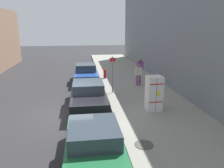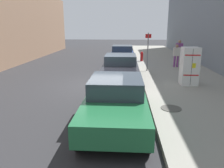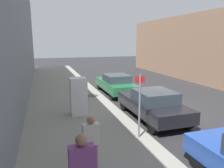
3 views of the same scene
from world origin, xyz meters
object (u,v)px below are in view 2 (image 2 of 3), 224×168
at_px(street_sign_post, 148,50).
at_px(parked_sedan_dark, 120,67).
at_px(fire_hydrant, 142,56).
at_px(pedestrian_walking_far, 176,54).
at_px(parked_sedan_green, 116,100).
at_px(pedestrian_standing_near, 179,50).
at_px(parked_hatchback_blue, 122,55).
at_px(discarded_refrigerator, 189,66).

xyz_separation_m(street_sign_post, parked_sedan_dark, (1.64, 2.02, -0.76)).
distance_m(street_sign_post, fire_hydrant, 4.14).
bearing_deg(pedestrian_walking_far, parked_sedan_green, -161.85).
height_order(pedestrian_standing_near, parked_sedan_green, pedestrian_standing_near).
bearing_deg(parked_hatchback_blue, fire_hydrant, -164.32).
bearing_deg(pedestrian_walking_far, discarded_refrigerator, -144.22).
relative_size(parked_sedan_dark, parked_sedan_green, 1.00).
distance_m(fire_hydrant, parked_sedan_dark, 6.25).
relative_size(pedestrian_walking_far, parked_sedan_green, 0.35).
relative_size(discarded_refrigerator, parked_hatchback_blue, 0.46).
distance_m(pedestrian_walking_far, parked_sedan_dark, 5.14).
height_order(discarded_refrigerator, pedestrian_walking_far, discarded_refrigerator).
relative_size(discarded_refrigerator, street_sign_post, 0.76).
height_order(street_sign_post, pedestrian_standing_near, street_sign_post).
height_order(street_sign_post, parked_sedan_green, street_sign_post).
bearing_deg(discarded_refrigerator, fire_hydrant, -76.61).
bearing_deg(pedestrian_standing_near, street_sign_post, 120.93).
relative_size(pedestrian_walking_far, parked_hatchback_blue, 0.39).
bearing_deg(parked_sedan_dark, street_sign_post, -129.07).
bearing_deg(discarded_refrigerator, parked_sedan_green, 51.06).
bearing_deg(parked_sedan_green, pedestrian_standing_near, -112.33).
height_order(fire_hydrant, parked_sedan_dark, parked_sedan_dark).
bearing_deg(discarded_refrigerator, street_sign_post, -63.06).
height_order(street_sign_post, parked_hatchback_blue, street_sign_post).
distance_m(discarded_refrigerator, pedestrian_walking_far, 4.80).
relative_size(pedestrian_standing_near, parked_hatchback_blue, 0.45).
height_order(pedestrian_walking_far, pedestrian_standing_near, pedestrian_standing_near).
bearing_deg(parked_sedan_dark, pedestrian_walking_far, -136.98).
xyz_separation_m(street_sign_post, parked_sedan_green, (1.64, 7.39, -0.79)).
bearing_deg(parked_sedan_green, discarded_refrigerator, -128.94).
relative_size(fire_hydrant, pedestrian_standing_near, 0.43).
xyz_separation_m(discarded_refrigerator, parked_hatchback_blue, (3.31, -6.89, -0.33)).
xyz_separation_m(pedestrian_walking_far, pedestrian_standing_near, (-0.51, -1.52, 0.15)).
xyz_separation_m(fire_hydrant, pedestrian_walking_far, (-2.19, 2.55, 0.49)).
relative_size(discarded_refrigerator, parked_sedan_dark, 0.40).
relative_size(discarded_refrigerator, fire_hydrant, 2.35).
xyz_separation_m(parked_sedan_dark, parked_sedan_green, (-0.00, 5.37, -0.02)).
relative_size(pedestrian_standing_near, parked_sedan_dark, 0.40).
height_order(pedestrian_standing_near, parked_sedan_dark, pedestrian_standing_near).
bearing_deg(discarded_refrigerator, pedestrian_walking_far, -95.30).
xyz_separation_m(pedestrian_standing_near, parked_sedan_dark, (4.27, 5.02, -0.46)).
bearing_deg(parked_sedan_dark, parked_sedan_green, 90.00).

